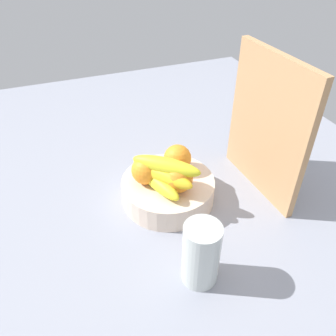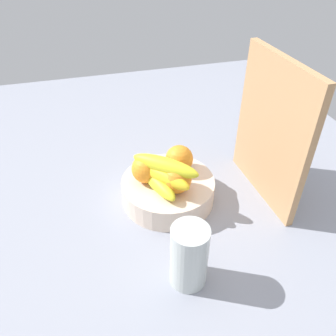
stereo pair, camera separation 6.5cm
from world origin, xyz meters
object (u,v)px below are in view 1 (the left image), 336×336
fruit_bowl (168,190)px  orange_center (178,178)px  cutting_board (267,127)px  banana_bunch (161,174)px  thermos_tumbler (201,254)px  orange_front_right (146,170)px  orange_front_left (177,158)px

fruit_bowl → orange_center: orange_center is taller
cutting_board → banana_bunch: bearing=-94.7°
fruit_bowl → cutting_board: cutting_board is taller
banana_bunch → thermos_tumbler: 22.86cm
orange_front_right → thermos_tumbler: 26.29cm
orange_front_left → cutting_board: 23.36cm
fruit_bowl → cutting_board: size_ratio=0.65×
orange_front_left → banana_bunch: banana_bunch is taller
orange_front_left → thermos_tumbler: bearing=-13.1°
orange_front_left → thermos_tumbler: size_ratio=0.49×
orange_front_right → fruit_bowl: bearing=71.6°
thermos_tumbler → banana_bunch: bearing=179.9°
fruit_bowl → orange_front_right: 8.55cm
orange_front_right → orange_front_left: bearing=101.1°
fruit_bowl → thermos_tumbler: 24.81cm
fruit_bowl → cutting_board: bearing=83.2°
orange_center → banana_bunch: banana_bunch is taller
orange_front_right → banana_bunch: (3.40, 2.65, 0.65)cm
orange_front_left → thermos_tumbler: thermos_tumbler is taller
orange_front_left → orange_front_right: size_ratio=1.00×
fruit_bowl → orange_center: (3.99, 1.03, 6.61)cm
orange_center → cutting_board: cutting_board is taller
fruit_bowl → orange_front_left: (-3.49, 3.95, 6.61)cm
orange_front_right → orange_center: bearing=47.3°
orange_front_right → thermos_tumbler: thermos_tumbler is taller
banana_bunch → cutting_board: bearing=87.4°
fruit_bowl → banana_bunch: size_ratio=1.33×
orange_front_right → banana_bunch: 4.36cm
orange_center → thermos_tumbler: 20.80cm
thermos_tumbler → orange_front_right: bearing=-174.3°
orange_center → thermos_tumbler: (20.34, -3.57, -2.49)cm
orange_front_left → cutting_board: bearing=72.8°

